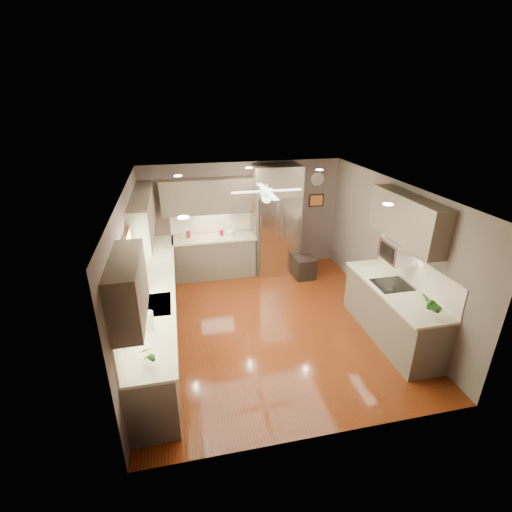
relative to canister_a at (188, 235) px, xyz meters
name	(u,v)px	position (x,y,z in m)	size (l,w,h in m)	color
floor	(269,323)	(1.28, -2.23, -1.02)	(5.00, 5.00, 0.00)	#4C1B0A
ceiling	(271,188)	(1.28, -2.23, 1.48)	(5.00, 5.00, 0.00)	white
wall_back	(243,217)	(1.28, 0.27, 0.23)	(4.50, 4.50, 0.00)	brown
wall_front	(327,354)	(1.28, -4.73, 0.23)	(4.50, 4.50, 0.00)	brown
wall_left	(132,274)	(-0.97, -2.23, 0.23)	(5.00, 5.00, 0.00)	brown
wall_right	(390,250)	(3.53, -2.23, 0.23)	(5.00, 5.00, 0.00)	brown
canister_a	(188,235)	(0.00, 0.00, 0.00)	(0.09, 0.09, 0.15)	maroon
canister_d	(221,233)	(0.73, 0.01, -0.02)	(0.09, 0.09, 0.13)	maroon
soap_bottle	(147,281)	(-0.78, -2.12, 0.01)	(0.09, 0.09, 0.19)	white
potted_plant_left	(147,354)	(-0.67, -4.09, 0.06)	(0.14, 0.10, 0.27)	#245D1A
potted_plant_right	(430,304)	(3.20, -3.85, 0.10)	(0.20, 0.16, 0.36)	#245D1A
bowl	(231,234)	(0.93, -0.02, -0.05)	(0.22, 0.22, 0.05)	beige
left_run	(157,308)	(-0.68, -2.08, -0.54)	(0.65, 4.70, 1.45)	#4E4139
back_run	(215,255)	(0.55, -0.03, -0.54)	(1.85, 0.65, 1.45)	#4E4139
uppers	(220,216)	(0.54, -1.52, 0.85)	(4.50, 4.70, 0.95)	#4E4139
window	(128,270)	(-0.94, -2.73, 0.53)	(0.05, 1.12, 0.92)	#BFF2B2
sink	(154,306)	(-0.65, -2.73, -0.11)	(0.50, 0.70, 0.32)	silver
refrigerator	(276,222)	(1.98, -0.07, 0.17)	(1.06, 0.75, 2.45)	silver
right_run	(392,311)	(3.21, -3.03, -0.54)	(0.70, 2.20, 1.45)	#4E4139
microwave	(398,251)	(3.30, -2.78, 0.46)	(0.43, 0.55, 0.34)	silver
ceiling_fan	(267,194)	(1.28, -1.93, 1.31)	(1.18, 1.18, 0.32)	white
recessed_lights	(263,183)	(1.24, -1.83, 1.47)	(2.84, 3.14, 0.01)	white
wall_clock	(318,179)	(3.03, 0.25, 1.03)	(0.30, 0.03, 0.30)	white
framed_print	(316,200)	(3.03, 0.25, 0.53)	(0.36, 0.03, 0.30)	black
stool	(304,268)	(2.50, -0.60, -0.78)	(0.46, 0.46, 0.50)	black
paper_towel	(149,321)	(-0.68, -3.39, 0.06)	(0.12, 0.12, 0.30)	white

